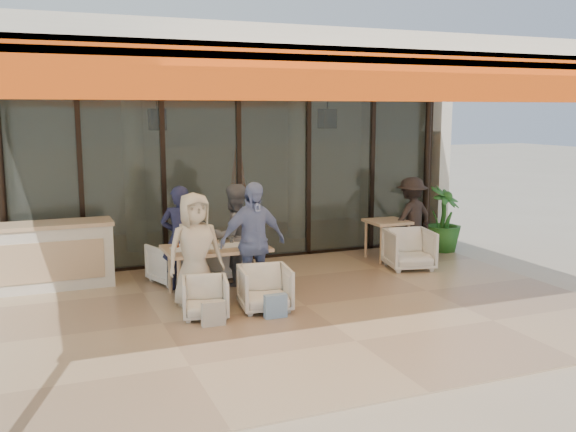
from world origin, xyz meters
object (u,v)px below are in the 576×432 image
Objects in this scene: chair_near_right at (265,287)px; side_table at (387,226)px; chair_near_left at (205,296)px; diner_navy at (181,239)px; potted_palm at (443,220)px; diner_periwinkle at (253,242)px; chair_far_right at (225,260)px; dining_table at (215,250)px; chair_far_left at (174,261)px; standing_woman at (411,218)px; side_chair at (409,248)px; diner_cream at (195,251)px; host_counter at (51,256)px; diner_grey at (234,235)px.

side_table reaches higher than chair_near_right.
diner_navy is at bearing 101.74° from chair_near_left.
chair_near_right is 0.54× the size of potted_palm.
side_table is (3.93, 1.99, 0.33)m from chair_near_left.
chair_far_right is at bearing 81.26° from diner_periwinkle.
dining_table is at bearing 121.38° from chair_near_right.
diner_periwinkle reaches higher than diner_navy.
chair_near_right is (0.00, -1.90, 0.04)m from chair_far_right.
dining_table is 1.08m from chair_far_left.
chair_near_left is at bearing 10.24° from standing_woman.
diner_cream is at bearing -157.54° from side_chair.
potted_palm is (1.38, 0.22, -0.00)m from side_table.
host_counter is 3.06× the size of chair_far_right.
diner_periwinkle is at bearing -46.97° from dining_table.
diner_cream is at bearing 156.61° from chair_near_right.
diner_cream is at bearing -159.19° from side_table.
standing_woman is (4.46, 0.13, 0.40)m from chair_far_left.
side_table reaches higher than chair_far_left.
diner_grey is 2.06× the size of side_chair.
potted_palm is at bearing 165.95° from chair_far_right.
diner_navy is at bearing -171.41° from side_table.
diner_navy is at bearing 71.61° from chair_far_left.
dining_table is 0.65m from diner_periwinkle.
diner_cream is (0.00, 0.50, 0.50)m from chair_near_left.
chair_far_right is 1.51m from diner_periwinkle.
potted_palm is (1.38, 0.97, 0.25)m from side_chair.
diner_cream is at bearing 71.61° from chair_far_left.
standing_woman reaches higher than dining_table.
diner_navy is 1.07× the size of standing_woman.
side_table is at bearing -171.00° from potted_palm.
diner_periwinkle reaches higher than chair_near_left.
host_counter is at bearing -28.69° from chair_far_left.
diner_periwinkle reaches higher than chair_far_left.
side_chair is at bearing -144.89° from potted_palm.
diner_cream is (-0.41, -0.46, 0.12)m from dining_table.
potted_palm is at bearing 178.10° from standing_woman.
diner_cream is (0.00, -0.90, -0.00)m from diner_navy.
diner_grey is 3.15m from side_table.
diner_cream reaches higher than chair_near_right.
host_counter is 1.14× the size of diner_navy.
standing_woman reaches higher than side_chair.
diner_navy is at bearing 124.29° from diner_periwinkle.
chair_far_left is (1.82, -0.33, -0.18)m from host_counter.
side_chair is 0.51× the size of standing_woman.
diner_cream is 4.21m from side_table.
side_table is 0.79m from side_chair.
diner_cream reaches higher than chair_far_right.
host_counter is 2.60× the size of chair_far_left.
dining_table is 0.93× the size of diner_cream.
side_table is 0.54m from standing_woman.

